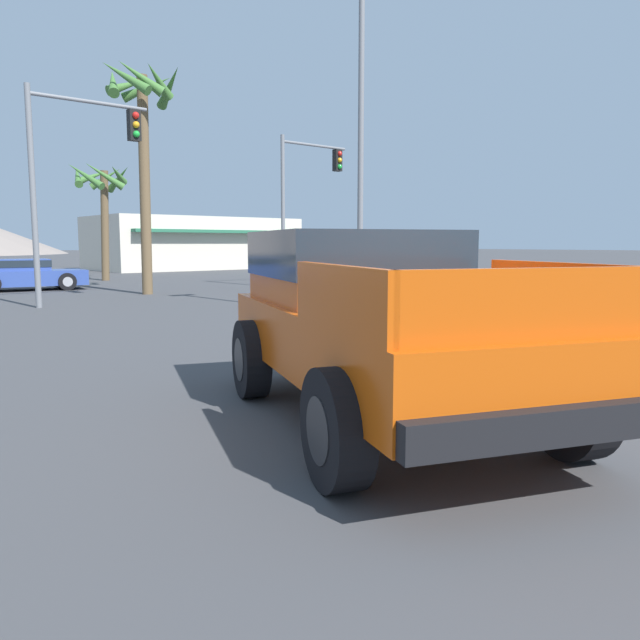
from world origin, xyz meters
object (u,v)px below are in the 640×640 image
(street_lamp_post, at_px, (361,100))
(palm_tree_tall, at_px, (142,122))
(traffic_light_main, at_px, (307,185))
(orange_pickup_truck, at_px, (372,310))
(traffic_light_crosswalk, at_px, (78,158))
(palm_tree_short, at_px, (101,190))
(parked_car_blue, at_px, (26,274))

(street_lamp_post, height_order, palm_tree_tall, street_lamp_post)
(traffic_light_main, bearing_deg, orange_pickup_truck, -127.02)
(orange_pickup_truck, xyz_separation_m, street_lamp_post, (6.03, 6.48, 4.03))
(traffic_light_crosswalk, relative_size, palm_tree_short, 1.08)
(traffic_light_crosswalk, bearing_deg, street_lamp_post, -59.80)
(street_lamp_post, bearing_deg, traffic_light_crosswalk, 120.20)
(palm_tree_short, bearing_deg, parked_car_blue, -137.75)
(traffic_light_crosswalk, xyz_separation_m, palm_tree_tall, (3.07, 2.41, 1.70))
(street_lamp_post, relative_size, palm_tree_tall, 1.11)
(orange_pickup_truck, height_order, traffic_light_main, traffic_light_main)
(orange_pickup_truck, relative_size, street_lamp_post, 0.61)
(traffic_light_main, height_order, palm_tree_tall, palm_tree_tall)
(traffic_light_crosswalk, relative_size, street_lamp_post, 0.69)
(traffic_light_crosswalk, distance_m, street_lamp_post, 8.34)
(traffic_light_main, relative_size, palm_tree_tall, 0.77)
(traffic_light_crosswalk, bearing_deg, palm_tree_short, 66.28)
(orange_pickup_truck, relative_size, traffic_light_crosswalk, 0.88)
(parked_car_blue, height_order, street_lamp_post, street_lamp_post)
(street_lamp_post, bearing_deg, palm_tree_short, 87.44)
(parked_car_blue, distance_m, palm_tree_short, 7.27)
(orange_pickup_truck, distance_m, traffic_light_crosswalk, 14.11)
(traffic_light_main, bearing_deg, parked_car_blue, 151.71)
(traffic_light_main, bearing_deg, traffic_light_crosswalk, -168.68)
(parked_car_blue, relative_size, street_lamp_post, 0.50)
(street_lamp_post, bearing_deg, orange_pickup_truck, -132.94)
(orange_pickup_truck, xyz_separation_m, palm_tree_tall, (4.93, 16.05, 4.77))
(orange_pickup_truck, bearing_deg, parked_car_blue, 105.65)
(traffic_light_crosswalk, relative_size, palm_tree_tall, 0.77)
(orange_pickup_truck, bearing_deg, palm_tree_tall, 94.63)
(traffic_light_crosswalk, xyz_separation_m, palm_tree_short, (5.00, 11.38, 0.09))
(traffic_light_main, height_order, street_lamp_post, street_lamp_post)
(palm_tree_short, bearing_deg, orange_pickup_truck, -105.34)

